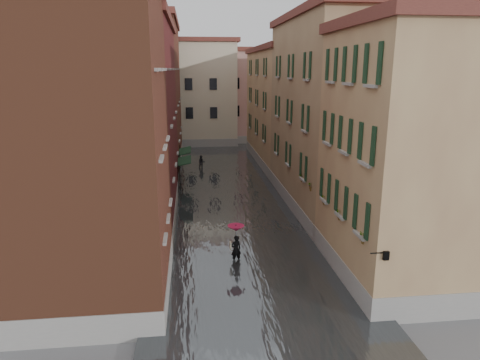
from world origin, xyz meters
TOP-DOWN VIEW (x-y plane):
  - ground at (0.00, 0.00)m, footprint 120.00×120.00m
  - floodwater at (0.00, 13.00)m, footprint 10.00×60.00m
  - building_left_near at (-7.00, -2.00)m, footprint 6.00×8.00m
  - building_left_mid at (-7.00, 9.00)m, footprint 6.00×14.00m
  - building_left_far at (-7.00, 24.00)m, footprint 6.00×16.00m
  - building_right_near at (7.00, -2.00)m, footprint 6.00×8.00m
  - building_right_mid at (7.00, 9.00)m, footprint 6.00×14.00m
  - building_right_far at (7.00, 24.00)m, footprint 6.00×16.00m
  - building_end_cream at (-3.00, 38.00)m, footprint 12.00×9.00m
  - building_end_pink at (6.00, 40.00)m, footprint 10.00×9.00m
  - awning_near at (-3.48, 14.33)m, footprint 1.09×3.21m
  - awning_far at (-3.48, 18.63)m, footprint 1.09×3.37m
  - wall_lantern at (4.33, -6.00)m, footprint 0.71×0.22m
  - window_planters at (4.12, 0.50)m, footprint 0.59×10.71m
  - pedestrian_main at (-0.69, 0.22)m, footprint 0.89×0.89m
  - pedestrian_far at (-1.90, 21.70)m, footprint 0.76×0.61m

SIDE VIEW (x-z plane):
  - ground at x=0.00m, z-range 0.00..0.00m
  - floodwater at x=0.00m, z-range 0.00..0.20m
  - pedestrian_far at x=-1.90m, z-range 0.00..1.46m
  - pedestrian_main at x=-0.69m, z-range 0.21..2.27m
  - awning_near at x=-3.48m, z-range 1.07..3.87m
  - awning_far at x=-3.48m, z-range 1.08..3.88m
  - wall_lantern at x=4.33m, z-range 2.83..3.18m
  - window_planters at x=4.12m, z-range 3.09..3.93m
  - building_right_near at x=7.00m, z-range 0.00..11.50m
  - building_right_far at x=7.00m, z-range 0.00..11.50m
  - building_end_pink at x=6.00m, z-range 0.00..12.00m
  - building_left_mid at x=-7.00m, z-range 0.00..12.50m
  - building_left_near at x=-7.00m, z-range 0.00..13.00m
  - building_right_mid at x=7.00m, z-range 0.00..13.00m
  - building_end_cream at x=-3.00m, z-range 0.00..13.00m
  - building_left_far at x=-7.00m, z-range 0.00..14.00m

